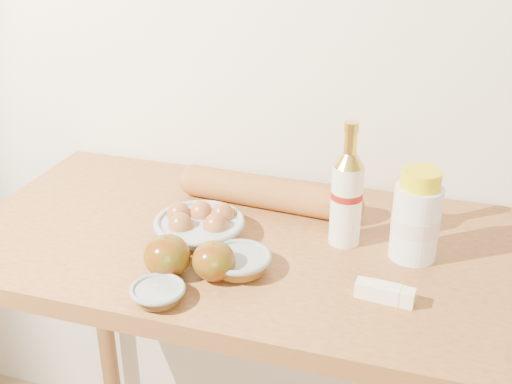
# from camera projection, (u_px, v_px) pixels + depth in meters

# --- Properties ---
(back_wall) EXTENTS (3.50, 0.02, 2.60)m
(back_wall) POSITION_uv_depth(u_px,v_px,m) (306.00, 6.00, 1.38)
(back_wall) COLOR beige
(back_wall) RESTS_ON ground
(table) EXTENTS (1.20, 0.60, 0.90)m
(table) POSITION_uv_depth(u_px,v_px,m) (260.00, 291.00, 1.33)
(table) COLOR #AA6E36
(table) RESTS_ON ground
(bourbon_bottle) EXTENTS (0.06, 0.06, 0.25)m
(bourbon_bottle) POSITION_uv_depth(u_px,v_px,m) (347.00, 196.00, 1.22)
(bourbon_bottle) COLOR beige
(bourbon_bottle) RESTS_ON table
(cream_bottle) EXTENTS (0.12, 0.12, 0.18)m
(cream_bottle) POSITION_uv_depth(u_px,v_px,m) (416.00, 218.00, 1.19)
(cream_bottle) COLOR white
(cream_bottle) RESTS_ON table
(egg_bowl) EXTENTS (0.22, 0.22, 0.06)m
(egg_bowl) POSITION_uv_depth(u_px,v_px,m) (200.00, 225.00, 1.27)
(egg_bowl) COLOR #95A29D
(egg_bowl) RESTS_ON table
(baguette) EXTENTS (0.43, 0.10, 0.07)m
(baguette) POSITION_uv_depth(u_px,v_px,m) (268.00, 193.00, 1.39)
(baguette) COLOR #B57537
(baguette) RESTS_ON table
(apple_redgreen_front) EXTENTS (0.09, 0.09, 0.08)m
(apple_redgreen_front) POSITION_uv_depth(u_px,v_px,m) (167.00, 256.00, 1.15)
(apple_redgreen_front) COLOR maroon
(apple_redgreen_front) RESTS_ON table
(apple_redgreen_right) EXTENTS (0.09, 0.09, 0.07)m
(apple_redgreen_right) POSITION_uv_depth(u_px,v_px,m) (214.00, 261.00, 1.14)
(apple_redgreen_right) COLOR maroon
(apple_redgreen_right) RESTS_ON table
(sugar_bowl) EXTENTS (0.10, 0.10, 0.03)m
(sugar_bowl) POSITION_uv_depth(u_px,v_px,m) (158.00, 293.00, 1.09)
(sugar_bowl) COLOR gray
(sugar_bowl) RESTS_ON table
(syrup_bowl) EXTENTS (0.16, 0.16, 0.03)m
(syrup_bowl) POSITION_uv_depth(u_px,v_px,m) (239.00, 262.00, 1.17)
(syrup_bowl) COLOR gray
(syrup_bowl) RESTS_ON table
(butter_stick) EXTENTS (0.10, 0.04, 0.03)m
(butter_stick) POSITION_uv_depth(u_px,v_px,m) (385.00, 293.00, 1.09)
(butter_stick) COLOR #F9EEC1
(butter_stick) RESTS_ON table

